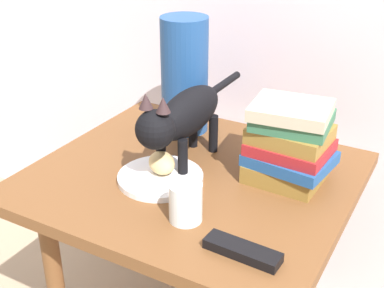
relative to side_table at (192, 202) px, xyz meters
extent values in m
cube|color=brown|center=(0.00, 0.00, 0.07)|extent=(0.75, 0.67, 0.03)
cylinder|color=brown|center=(-0.25, 0.25, -0.23)|extent=(0.04, 0.04, 0.56)
cylinder|color=brown|center=(0.25, 0.25, -0.23)|extent=(0.04, 0.04, 0.56)
cylinder|color=white|center=(-0.05, -0.06, 0.09)|extent=(0.20, 0.20, 0.01)
ellipsoid|color=#E0BC7A|center=(-0.05, -0.05, 0.12)|extent=(0.10, 0.10, 0.05)
cylinder|color=black|center=(-0.01, -0.03, 0.13)|extent=(0.02, 0.02, 0.10)
cylinder|color=black|center=(-0.07, -0.03, 0.13)|extent=(0.02, 0.02, 0.10)
cylinder|color=black|center=(-0.01, 0.13, 0.13)|extent=(0.02, 0.02, 0.10)
cylinder|color=black|center=(-0.07, 0.13, 0.13)|extent=(0.02, 0.02, 0.10)
ellipsoid|color=black|center=(-0.04, 0.06, 0.21)|extent=(0.09, 0.26, 0.11)
sphere|color=black|center=(-0.04, -0.10, 0.23)|extent=(0.09, 0.09, 0.09)
cone|color=#332224|center=(-0.02, -0.10, 0.29)|extent=(0.03, 0.03, 0.03)
cone|color=#332224|center=(-0.06, -0.10, 0.29)|extent=(0.03, 0.03, 0.03)
cylinder|color=black|center=(-0.04, 0.26, 0.22)|extent=(0.02, 0.16, 0.02)
cube|color=olive|center=(0.21, 0.08, 0.10)|extent=(0.17, 0.15, 0.04)
cube|color=#1E4C8C|center=(0.21, 0.08, 0.14)|extent=(0.20, 0.17, 0.03)
cube|color=maroon|center=(0.21, 0.09, 0.17)|extent=(0.19, 0.16, 0.03)
cube|color=olive|center=(0.21, 0.09, 0.20)|extent=(0.18, 0.15, 0.04)
cube|color=#336B4C|center=(0.21, 0.10, 0.23)|extent=(0.18, 0.17, 0.03)
cube|color=#BCB299|center=(0.20, 0.09, 0.26)|extent=(0.19, 0.17, 0.03)
cylinder|color=navy|center=(-0.14, 0.22, 0.24)|extent=(0.13, 0.13, 0.32)
cylinder|color=silver|center=(0.08, -0.18, 0.12)|extent=(0.07, 0.07, 0.08)
cylinder|color=silver|center=(0.08, -0.18, 0.10)|extent=(0.06, 0.06, 0.04)
cube|color=black|center=(0.23, -0.22, 0.09)|extent=(0.15, 0.05, 0.02)
camera|label=1|loc=(0.53, -0.95, 0.71)|focal=48.30mm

